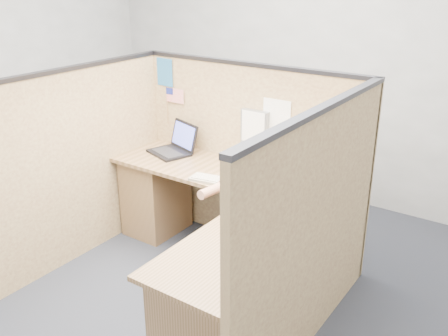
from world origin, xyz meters
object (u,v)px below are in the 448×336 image
Objects in this scene: laptop at (174,145)px; mouse at (227,182)px; keyboard at (216,180)px; l_desk at (217,238)px.

mouse is (0.77, -0.33, -0.04)m from laptop.
mouse is at bearing -9.15° from keyboard.
laptop is at bearing 156.94° from mouse.
l_desk is at bearing -13.81° from laptop.
l_desk is 0.42m from keyboard.
keyboard is at bearing -7.23° from laptop.
laptop is 0.84m from mouse.
laptop is 0.76m from keyboard.
l_desk is at bearing -76.48° from mouse.
keyboard is at bearing 125.85° from l_desk.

